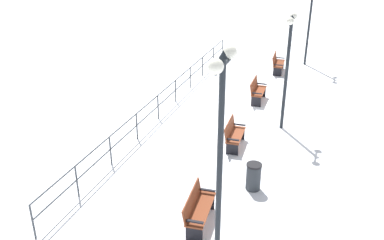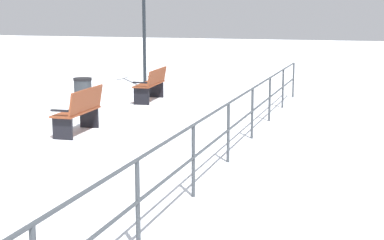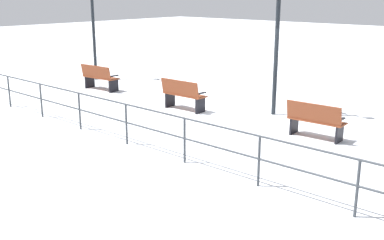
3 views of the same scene
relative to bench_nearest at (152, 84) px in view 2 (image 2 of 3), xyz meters
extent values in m
plane|color=white|center=(-0.06, 6.53, -0.47)|extent=(80.00, 80.00, 0.00)
cube|color=brown|center=(0.07, 0.01, -0.01)|extent=(0.58, 1.58, 0.04)
cube|color=brown|center=(-0.16, -0.01, 0.21)|extent=(0.23, 1.55, 0.40)
cube|color=black|center=(0.13, -0.67, -0.24)|extent=(0.42, 0.08, 0.47)
cube|color=black|center=(0.02, 0.68, -0.24)|extent=(0.42, 0.08, 0.47)
cube|color=black|center=(0.15, -0.66, 0.11)|extent=(0.42, 0.10, 0.04)
cube|color=black|center=(0.04, 0.68, 0.11)|extent=(0.42, 0.10, 0.04)
cube|color=brown|center=(-0.11, 4.35, -0.03)|extent=(0.52, 1.42, 0.04)
cube|color=brown|center=(-0.34, 4.34, 0.22)|extent=(0.18, 1.40, 0.46)
cube|color=black|center=(-0.08, 3.76, -0.25)|extent=(0.41, 0.07, 0.44)
cube|color=black|center=(-0.14, 4.95, -0.25)|extent=(0.41, 0.07, 0.44)
cube|color=black|center=(-0.06, 3.76, 0.09)|extent=(0.41, 0.09, 0.04)
cube|color=black|center=(-0.12, 4.95, 0.09)|extent=(0.41, 0.09, 0.04)
cylinder|color=black|center=(1.16, -2.33, 2.09)|extent=(0.10, 0.10, 5.14)
cylinder|color=#383D42|center=(-3.56, -1.86, 0.01)|extent=(0.05, 0.05, 0.97)
cylinder|color=#383D42|center=(-3.56, 0.01, 0.01)|extent=(0.05, 0.05, 0.97)
cylinder|color=#383D42|center=(-3.56, 1.87, 0.01)|extent=(0.05, 0.05, 0.97)
cylinder|color=#383D42|center=(-3.56, 3.73, 0.01)|extent=(0.05, 0.05, 0.97)
cylinder|color=#383D42|center=(-3.56, 5.60, 0.01)|extent=(0.05, 0.05, 0.97)
cylinder|color=#383D42|center=(-3.56, 7.46, 0.01)|extent=(0.05, 0.05, 0.97)
cylinder|color=#383D42|center=(-3.56, 9.32, 0.01)|extent=(0.05, 0.05, 0.97)
cylinder|color=#383D42|center=(-3.56, 6.53, 0.50)|extent=(0.04, 16.77, 0.04)
cylinder|color=#383D42|center=(-3.56, 6.53, 0.06)|extent=(0.04, 16.77, 0.04)
cylinder|color=#2D3338|center=(0.99, 2.01, -0.09)|extent=(0.42, 0.42, 0.76)
cylinder|color=black|center=(0.99, 2.01, 0.32)|extent=(0.45, 0.45, 0.06)
camera|label=1|loc=(2.74, -8.19, 6.45)|focal=39.18mm
camera|label=2|loc=(-5.80, 14.50, 1.98)|focal=54.22mm
camera|label=3|loc=(-10.42, -0.74, 3.04)|focal=43.80mm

